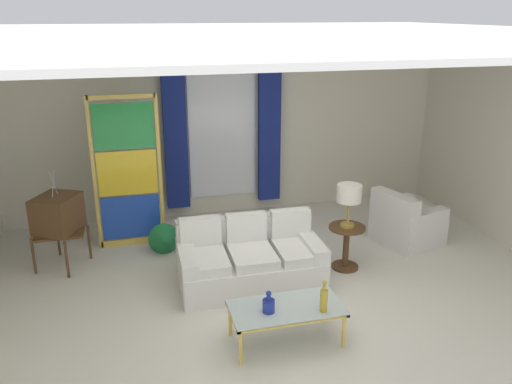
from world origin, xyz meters
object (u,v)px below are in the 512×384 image
object	(u,v)px
couch_white_long	(249,260)
coffee_table	(286,310)
round_side_table	(346,243)
table_lamp_brass	(349,195)
bottle_crystal_tall	(324,299)
peacock_figurine	(165,241)
armchair_white	(405,224)
stained_glass_divider	(128,176)
vintage_tv	(58,216)
bottle_blue_decanter	(269,305)

from	to	relation	value
couch_white_long	coffee_table	xyz separation A→B (m)	(0.06, -1.32, 0.07)
round_side_table	table_lamp_brass	bearing A→B (deg)	0.00
bottle_crystal_tall	table_lamp_brass	size ratio (longest dim) A/B	0.60
peacock_figurine	table_lamp_brass	world-z (taller)	table_lamp_brass
armchair_white	peacock_figurine	size ratio (longest dim) A/B	1.68
stained_glass_divider	peacock_figurine	bearing A→B (deg)	-48.22
couch_white_long	round_side_table	world-z (taller)	couch_white_long
couch_white_long	vintage_tv	world-z (taller)	vintage_tv
bottle_crystal_tall	round_side_table	world-z (taller)	bottle_crystal_tall
vintage_tv	peacock_figurine	size ratio (longest dim) A/B	2.24
vintage_tv	stained_glass_divider	world-z (taller)	stained_glass_divider
armchair_white	round_side_table	world-z (taller)	armchair_white
bottle_blue_decanter	table_lamp_brass	xyz separation A→B (m)	(1.47, 1.42, 0.54)
vintage_tv	peacock_figurine	xyz separation A→B (m)	(1.35, -0.02, -0.51)
coffee_table	bottle_crystal_tall	world-z (taller)	bottle_crystal_tall
couch_white_long	bottle_crystal_tall	bearing A→B (deg)	-75.10
coffee_table	stained_glass_divider	distance (m)	3.25
bottle_crystal_tall	peacock_figurine	size ratio (longest dim) A/B	0.57
bottle_crystal_tall	peacock_figurine	bearing A→B (deg)	118.25
couch_white_long	stained_glass_divider	world-z (taller)	stained_glass_divider
armchair_white	peacock_figurine	xyz separation A→B (m)	(-3.47, 0.45, -0.07)
couch_white_long	peacock_figurine	distance (m)	1.42
bottle_blue_decanter	table_lamp_brass	distance (m)	2.11
bottle_blue_decanter	armchair_white	xyz separation A→B (m)	(2.65, 1.96, -0.20)
coffee_table	vintage_tv	distance (m)	3.38
round_side_table	bottle_crystal_tall	bearing A→B (deg)	-121.24
coffee_table	bottle_blue_decanter	xyz separation A→B (m)	(-0.20, -0.05, 0.12)
table_lamp_brass	bottle_blue_decanter	bearing A→B (deg)	-136.07
round_side_table	table_lamp_brass	world-z (taller)	table_lamp_brass
peacock_figurine	stained_glass_divider	bearing A→B (deg)	131.78
vintage_tv	table_lamp_brass	distance (m)	3.80
armchair_white	table_lamp_brass	distance (m)	1.49
armchair_white	stained_glass_divider	bearing A→B (deg)	166.68
coffee_table	table_lamp_brass	distance (m)	1.98
couch_white_long	bottle_crystal_tall	size ratio (longest dim) A/B	5.23
peacock_figurine	table_lamp_brass	xyz separation A→B (m)	(2.29, -0.99, 0.81)
bottle_blue_decanter	vintage_tv	size ratio (longest dim) A/B	0.17
armchair_white	round_side_table	distance (m)	1.30
bottle_blue_decanter	round_side_table	bearing A→B (deg)	43.93
couch_white_long	bottle_blue_decanter	distance (m)	1.39
couch_white_long	bottle_crystal_tall	distance (m)	1.56
coffee_table	peacock_figurine	distance (m)	2.57
round_side_table	armchair_white	bearing A→B (deg)	24.53
coffee_table	bottle_blue_decanter	world-z (taller)	bottle_blue_decanter
coffee_table	peacock_figurine	xyz separation A→B (m)	(-1.03, 2.36, -0.15)
bottle_crystal_tall	table_lamp_brass	bearing A→B (deg)	58.76
peacock_figurine	table_lamp_brass	size ratio (longest dim) A/B	1.05
stained_glass_divider	couch_white_long	bearing A→B (deg)	-47.50
bottle_crystal_tall	round_side_table	distance (m)	1.81
peacock_figurine	couch_white_long	bearing A→B (deg)	-47.17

